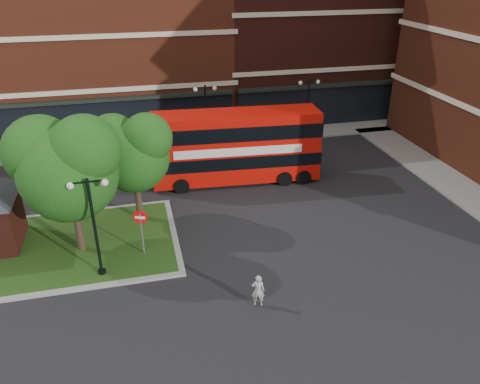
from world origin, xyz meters
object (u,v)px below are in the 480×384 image
object	(u,v)px
woman	(258,291)
bus	(236,142)
car_silver	(88,152)
car_white	(272,135)

from	to	relation	value
woman	bus	bearing A→B (deg)	-82.20
woman	car_silver	bearing A→B (deg)	-50.31
car_white	bus	bearing A→B (deg)	140.44
woman	car_white	distance (m)	19.06
woman	car_white	world-z (taller)	woman
woman	car_silver	world-z (taller)	woman
bus	woman	xyz separation A→B (m)	(-1.92, -12.27, -1.91)
woman	car_silver	distance (m)	19.79
car_silver	car_white	distance (m)	13.90
car_white	car_silver	bearing A→B (deg)	86.07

